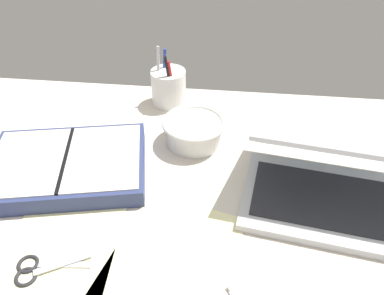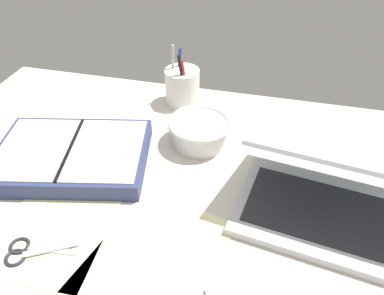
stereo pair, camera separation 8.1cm
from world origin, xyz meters
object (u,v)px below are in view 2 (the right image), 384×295
object	(u,v)px
laptop	(328,195)
planner	(72,155)
bowl	(200,131)
pen_cup	(182,86)
scissors	(26,251)

from	to	relation	value
laptop	planner	xyz separation A→B (cm)	(-56.54, 1.66, -2.56)
laptop	bowl	size ratio (longest dim) A/B	2.36
bowl	planner	size ratio (longest dim) A/B	0.41
pen_cup	laptop	bearing A→B (deg)	-41.31
pen_cup	scissors	xyz separation A→B (cm)	(-14.33, -57.30, -4.82)
planner	laptop	bearing A→B (deg)	-13.83
bowl	pen_cup	size ratio (longest dim) A/B	0.94
pen_cup	planner	bearing A→B (deg)	-118.89
pen_cup	planner	size ratio (longest dim) A/B	0.44
bowl	planner	xyz separation A→B (cm)	(-27.01, -14.62, -1.43)
bowl	pen_cup	distance (cm)	20.01
planner	pen_cup	bearing A→B (deg)	48.97
bowl	planner	world-z (taller)	bowl
laptop	planner	size ratio (longest dim) A/B	0.96
laptop	pen_cup	distance (cm)	51.51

